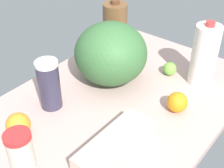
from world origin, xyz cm
name	(u,v)px	position (x,y,z in cm)	size (l,w,h in cm)	color
countertop	(112,108)	(0.00, 0.00, 1.50)	(120.00, 76.00, 3.00)	#B7968F
milk_jug	(204,55)	(-35.66, 18.98, 15.87)	(10.27, 10.27, 27.31)	white
shaker_bottle	(49,85)	(14.39, -17.91, 12.79)	(8.36, 8.36, 19.49)	#312E44
chocolate_milk_jug	(115,28)	(-34.22, -25.62, 15.10)	(11.44, 11.44, 25.76)	brown
tumbler_cup	(22,158)	(42.27, 1.97, 12.14)	(7.49, 7.49, 18.19)	beige
watermelon	(111,53)	(-13.37, -11.33, 15.76)	(29.64, 29.64, 25.51)	#376736
egg_carton	(116,147)	(18.28, 16.39, 6.16)	(29.14, 11.83, 6.32)	beige
orange_beside_bowl	(177,102)	(-12.79, 20.60, 6.85)	(7.69, 7.69, 7.69)	orange
orange_near_front	(18,125)	(31.74, -14.91, 7.18)	(8.36, 8.36, 8.36)	orange
lime_by_jug	(170,69)	(-32.40, 6.16, 5.91)	(5.81, 5.81, 5.81)	#6BAF3F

